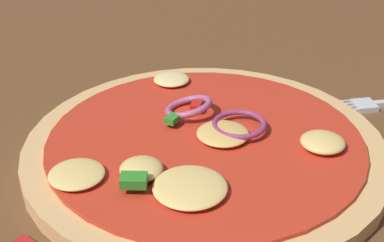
% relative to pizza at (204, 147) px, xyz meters
% --- Properties ---
extents(dining_table, '(1.40, 1.10, 0.03)m').
position_rel_pizza_xyz_m(dining_table, '(-0.01, 0.04, -0.02)').
color(dining_table, brown).
rests_on(dining_table, ground).
extents(pizza, '(0.27, 0.27, 0.03)m').
position_rel_pizza_xyz_m(pizza, '(0.00, 0.00, 0.00)').
color(pizza, tan).
rests_on(pizza, dining_table).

